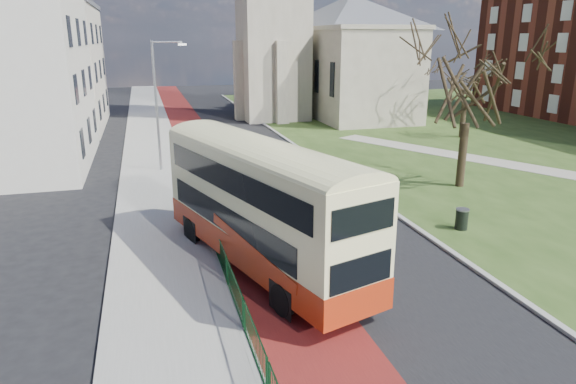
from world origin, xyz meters
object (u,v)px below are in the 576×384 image
object	(u,v)px
winter_tree_far	(467,75)
winter_tree_near	(471,71)
bus	(260,200)
litter_bin	(462,219)
streetlamp	(158,99)

from	to	relation	value
winter_tree_far	winter_tree_near	bearing A→B (deg)	-123.99
winter_tree_far	bus	bearing A→B (deg)	-137.06
winter_tree_far	litter_bin	bearing A→B (deg)	-123.65
winter_tree_near	winter_tree_far	world-z (taller)	winter_tree_near
streetlamp	litter_bin	bearing A→B (deg)	-49.52
streetlamp	bus	distance (m)	16.25
winter_tree_far	litter_bin	distance (m)	23.86
litter_bin	bus	bearing A→B (deg)	-171.52
bus	winter_tree_far	distance (m)	30.75
streetlamp	winter_tree_far	bearing A→B (deg)	11.15
bus	winter_tree_far	bearing A→B (deg)	25.55
streetlamp	winter_tree_far	size ratio (longest dim) A/B	1.05
streetlamp	bus	bearing A→B (deg)	-79.75
winter_tree_far	litter_bin	size ratio (longest dim) A/B	8.00
winter_tree_near	litter_bin	world-z (taller)	winter_tree_near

